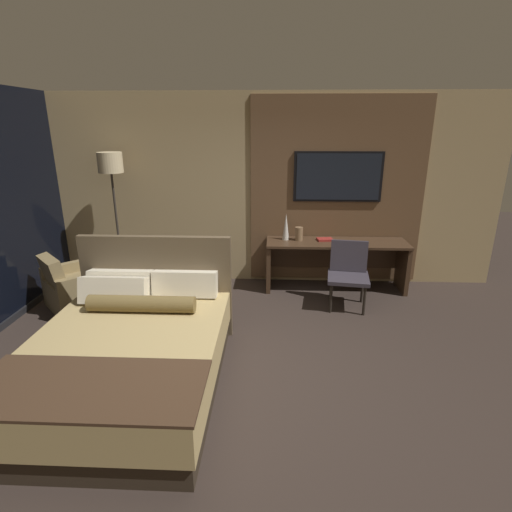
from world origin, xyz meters
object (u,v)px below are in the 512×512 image
book (325,239)px  vase_short (299,234)px  bed (129,353)px  floor_lamp (111,175)px  tv (338,177)px  desk (335,255)px  armchair_by_window (75,289)px  desk_chair (348,269)px  vase_tall (286,227)px

book → vase_short: bearing=-179.7°
bed → vase_short: size_ratio=11.36×
vase_short → floor_lamp: bearing=-177.8°
floor_lamp → vase_short: size_ratio=10.21×
tv → vase_short: (-0.55, -0.22, -0.80)m
tv → desk: bearing=-90.0°
bed → vase_short: bed is taller
armchair_by_window → book: bearing=-121.1°
book → desk: bearing=-5.0°
tv → vase_short: 0.99m
desk_chair → tv: bearing=103.9°
bed → book: bearing=50.0°
desk → tv: bearing=90.0°
book → armchair_by_window: bearing=-165.9°
bed → tv: 3.74m
bed → book: size_ratio=9.20×
vase_tall → book: size_ratio=1.62×
floor_lamp → book: size_ratio=8.27×
armchair_by_window → book: 3.53m
desk_chair → floor_lamp: bearing=179.2°
desk_chair → armchair_by_window: desk_chair is taller
desk → desk_chair: size_ratio=2.33×
armchair_by_window → floor_lamp: size_ratio=0.50×
tv → book: size_ratio=5.31×
desk_chair → armchair_by_window: (-3.65, -0.25, -0.25)m
vase_short → armchair_by_window: bearing=-164.3°
bed → armchair_by_window: bearing=128.8°
bed → armchair_by_window: (-1.31, 1.63, -0.07)m
floor_lamp → tv: bearing=5.8°
armchair_by_window → floor_lamp: floor_lamp is taller
desk → desk_chair: (0.09, -0.59, 0.00)m
desk → vase_tall: 0.85m
vase_short → desk: bearing=-1.3°
tv → vase_tall: size_ratio=3.28×
tv → floor_lamp: 3.21m
desk_chair → vase_tall: vase_tall is taller
armchair_by_window → tv: bearing=-118.5°
desk_chair → desk: bearing=106.2°
desk_chair → vase_tall: bearing=150.6°
desk_chair → bed: bearing=-133.3°
vase_short → desk_chair: bearing=-43.4°
tv → book: (-0.17, -0.22, -0.88)m
desk → vase_short: (-0.55, 0.01, 0.32)m
desk → vase_short: bearing=178.7°
tv → floor_lamp: bearing=-174.2°
desk → floor_lamp: bearing=-178.4°
bed → vase_tall: bed is taller
tv → desk_chair: size_ratio=1.46×
bed → vase_tall: bearing=59.0°
vase_short → vase_tall: bearing=171.8°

